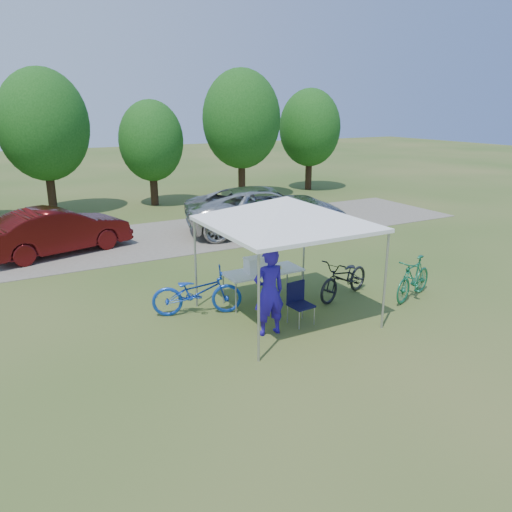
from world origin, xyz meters
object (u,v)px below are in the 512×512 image
Objects in this scene: folding_table at (263,272)px; folding_chair at (298,299)px; sedan at (58,231)px; minivan at (267,210)px; cyclist at (269,292)px; bike_green at (413,278)px; bike_blue at (197,292)px; bike_dark at (345,278)px; cooler at (255,265)px.

folding_table is 1.44m from folding_chair.
folding_chair is at bearing -169.95° from sedan.
folding_table is 0.32× the size of minivan.
folding_table is at bearing -165.94° from sedan.
bike_green is (4.10, 0.04, -0.41)m from cyclist.
cyclist reaches higher than minivan.
cyclist is 1.93m from bike_blue.
bike_green reaches higher than folding_table.
folding_table is 7.63m from sedan.
bike_dark is (1.82, 0.71, -0.04)m from folding_chair.
cyclist reaches higher than bike_blue.
bike_dark reaches higher than folding_table.
bike_blue is at bearing -58.27° from cyclist.
sedan is at bearing 99.49° from minivan.
minivan reaches higher than folding_chair.
folding_chair is at bearing -164.52° from cyclist.
cooler is 3.89m from bike_green.
folding_chair is 0.95m from cyclist.
minivan is 7.23m from sedan.
bike_green is at bearing -154.47° from sedan.
folding_table is 0.43× the size of sedan.
bike_blue is at bearing -127.54° from bike_green.
cyclist is (-0.77, -1.61, 0.19)m from folding_table.
cyclist is at bearing -172.46° from folding_chair.
cooler is 0.26× the size of bike_dark.
sedan is (-2.01, 6.63, 0.22)m from bike_blue.
cyclist is at bearing -109.38° from cooler.
sedan reaches higher than folding_table.
folding_chair is 8.94m from sedan.
sedan is (-3.48, 6.68, -0.21)m from cooler.
folding_chair is 0.20× the size of sedan.
minivan reaches higher than bike_green.
minivan is (3.51, 5.95, 0.12)m from folding_table.
bike_blue is 1.18× the size of bike_green.
sedan is at bearing 110.04° from folding_chair.
cooler is at bearing -72.35° from bike_blue.
sedan is at bearing 117.50° from cooler.
bike_dark is at bearing -18.87° from cooler.
folding_table is at bearing -134.89° from bike_green.
bike_blue is 0.45× the size of sedan.
bike_dark is at bearing -157.82° from sedan.
minivan is (4.28, 7.56, -0.07)m from cyclist.
cyclist is 8.79m from sedan.
bike_blue is (-1.68, 0.05, -0.21)m from folding_table.
folding_table is 1.03× the size of cyclist.
bike_green reaches higher than bike_dark.
cooler reaches higher than bike_blue.
bike_green is at bearing -166.09° from minivan.
bike_green is 10.83m from sedan.
cyclist is 1.08× the size of bike_green.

